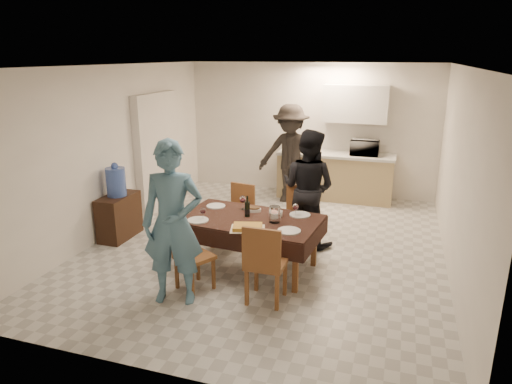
# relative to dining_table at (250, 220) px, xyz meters

# --- Properties ---
(floor) EXTENTS (5.00, 6.00, 0.02)m
(floor) POSITION_rel_dining_table_xyz_m (0.02, 0.74, -0.67)
(floor) COLOR beige
(floor) RESTS_ON ground
(ceiling) EXTENTS (5.00, 6.00, 0.02)m
(ceiling) POSITION_rel_dining_table_xyz_m (0.02, 0.74, 1.93)
(ceiling) COLOR white
(ceiling) RESTS_ON wall_back
(wall_back) EXTENTS (5.00, 0.02, 2.60)m
(wall_back) POSITION_rel_dining_table_xyz_m (0.02, 3.74, 0.63)
(wall_back) COLOR silver
(wall_back) RESTS_ON floor
(wall_front) EXTENTS (5.00, 0.02, 2.60)m
(wall_front) POSITION_rel_dining_table_xyz_m (0.02, -2.26, 0.63)
(wall_front) COLOR silver
(wall_front) RESTS_ON floor
(wall_left) EXTENTS (0.02, 6.00, 2.60)m
(wall_left) POSITION_rel_dining_table_xyz_m (-2.48, 0.74, 0.63)
(wall_left) COLOR silver
(wall_left) RESTS_ON floor
(wall_right) EXTENTS (0.02, 6.00, 2.60)m
(wall_right) POSITION_rel_dining_table_xyz_m (2.52, 0.74, 0.63)
(wall_right) COLOR silver
(wall_right) RESTS_ON floor
(stub_partition) EXTENTS (0.15, 1.40, 2.10)m
(stub_partition) POSITION_rel_dining_table_xyz_m (-2.40, 1.94, 0.38)
(stub_partition) COLOR silver
(stub_partition) RESTS_ON floor
(kitchen_base_cabinet) EXTENTS (2.20, 0.60, 0.86)m
(kitchen_base_cabinet) POSITION_rel_dining_table_xyz_m (0.62, 3.42, -0.24)
(kitchen_base_cabinet) COLOR tan
(kitchen_base_cabinet) RESTS_ON floor
(kitchen_worktop) EXTENTS (2.24, 0.64, 0.05)m
(kitchen_worktop) POSITION_rel_dining_table_xyz_m (0.62, 3.42, 0.21)
(kitchen_worktop) COLOR beige
(kitchen_worktop) RESTS_ON kitchen_base_cabinet
(upper_cabinet) EXTENTS (1.20, 0.34, 0.70)m
(upper_cabinet) POSITION_rel_dining_table_xyz_m (0.92, 3.56, 1.18)
(upper_cabinet) COLOR silver
(upper_cabinet) RESTS_ON wall_back
(dining_table) EXTENTS (1.89, 1.22, 0.70)m
(dining_table) POSITION_rel_dining_table_xyz_m (0.00, 0.00, 0.00)
(dining_table) COLOR black
(dining_table) RESTS_ON floor
(chair_near_left) EXTENTS (0.53, 0.55, 0.47)m
(chair_near_left) POSITION_rel_dining_table_xyz_m (-0.45, -0.83, -0.14)
(chair_near_left) COLOR brown
(chair_near_left) RESTS_ON floor
(chair_near_right) EXTENTS (0.44, 0.44, 0.52)m
(chair_near_right) POSITION_rel_dining_table_xyz_m (0.45, -0.84, -0.08)
(chair_near_right) COLOR brown
(chair_near_right) RESTS_ON floor
(chair_far_left) EXTENTS (0.46, 0.46, 0.48)m
(chair_far_left) POSITION_rel_dining_table_xyz_m (-0.45, 0.67, -0.13)
(chair_far_left) COLOR brown
(chair_far_left) RESTS_ON floor
(chair_far_right) EXTENTS (0.46, 0.46, 0.50)m
(chair_far_right) POSITION_rel_dining_table_xyz_m (0.45, 0.66, -0.10)
(chair_far_right) COLOR brown
(chair_far_right) RESTS_ON floor
(console) EXTENTS (0.37, 0.73, 0.68)m
(console) POSITION_rel_dining_table_xyz_m (-2.26, 0.39, -0.33)
(console) COLOR #311D10
(console) RESTS_ON floor
(water_jug) EXTENTS (0.29, 0.29, 0.44)m
(water_jug) POSITION_rel_dining_table_xyz_m (-2.26, 0.39, 0.23)
(water_jug) COLOR #4769C6
(water_jug) RESTS_ON console
(wine_bottle) EXTENTS (0.07, 0.07, 0.28)m
(wine_bottle) POSITION_rel_dining_table_xyz_m (-0.05, 0.05, 0.17)
(wine_bottle) COLOR black
(wine_bottle) RESTS_ON dining_table
(water_pitcher) EXTENTS (0.14, 0.14, 0.21)m
(water_pitcher) POSITION_rel_dining_table_xyz_m (0.35, -0.05, 0.14)
(water_pitcher) COLOR white
(water_pitcher) RESTS_ON dining_table
(savoury_tart) EXTENTS (0.48, 0.41, 0.05)m
(savoury_tart) POSITION_rel_dining_table_xyz_m (0.10, -0.38, 0.06)
(savoury_tart) COLOR gold
(savoury_tart) RESTS_ON dining_table
(salad_bowl) EXTENTS (0.18, 0.18, 0.07)m
(salad_bowl) POSITION_rel_dining_table_xyz_m (0.30, 0.18, 0.07)
(salad_bowl) COLOR silver
(salad_bowl) RESTS_ON dining_table
(mushroom_dish) EXTENTS (0.21, 0.21, 0.04)m
(mushroom_dish) POSITION_rel_dining_table_xyz_m (-0.05, 0.28, 0.05)
(mushroom_dish) COLOR silver
(mushroom_dish) RESTS_ON dining_table
(wine_glass_a) EXTENTS (0.08, 0.08, 0.17)m
(wine_glass_a) POSITION_rel_dining_table_xyz_m (-0.55, -0.25, 0.12)
(wine_glass_a) COLOR white
(wine_glass_a) RESTS_ON dining_table
(wine_glass_b) EXTENTS (0.08, 0.08, 0.18)m
(wine_glass_b) POSITION_rel_dining_table_xyz_m (0.55, 0.25, 0.12)
(wine_glass_b) COLOR white
(wine_glass_b) RESTS_ON dining_table
(wine_glass_c) EXTENTS (0.09, 0.09, 0.20)m
(wine_glass_c) POSITION_rel_dining_table_xyz_m (-0.20, 0.30, 0.13)
(wine_glass_c) COLOR white
(wine_glass_c) RESTS_ON dining_table
(plate_near_left) EXTENTS (0.27, 0.27, 0.02)m
(plate_near_left) POSITION_rel_dining_table_xyz_m (-0.60, -0.30, 0.04)
(plate_near_left) COLOR silver
(plate_near_left) RESTS_ON dining_table
(plate_near_right) EXTENTS (0.28, 0.28, 0.02)m
(plate_near_right) POSITION_rel_dining_table_xyz_m (0.60, -0.30, 0.04)
(plate_near_right) COLOR silver
(plate_near_right) RESTS_ON dining_table
(plate_far_left) EXTENTS (0.26, 0.26, 0.02)m
(plate_far_left) POSITION_rel_dining_table_xyz_m (-0.60, 0.30, 0.04)
(plate_far_left) COLOR silver
(plate_far_left) RESTS_ON dining_table
(plate_far_right) EXTENTS (0.28, 0.28, 0.02)m
(plate_far_right) POSITION_rel_dining_table_xyz_m (0.60, 0.30, 0.04)
(plate_far_right) COLOR silver
(plate_far_right) RESTS_ON dining_table
(microwave) EXTENTS (0.52, 0.35, 0.29)m
(microwave) POSITION_rel_dining_table_xyz_m (1.15, 3.42, 0.38)
(microwave) COLOR silver
(microwave) RESTS_ON kitchen_worktop
(person_near) EXTENTS (0.78, 0.61, 1.89)m
(person_near) POSITION_rel_dining_table_xyz_m (-0.55, -1.05, 0.27)
(person_near) COLOR teal
(person_near) RESTS_ON floor
(person_far) EXTENTS (0.99, 0.87, 1.73)m
(person_far) POSITION_rel_dining_table_xyz_m (0.55, 1.05, 0.20)
(person_far) COLOR black
(person_far) RESTS_ON floor
(person_kitchen) EXTENTS (1.21, 0.69, 1.87)m
(person_kitchen) POSITION_rel_dining_table_xyz_m (-0.18, 2.97, 0.26)
(person_kitchen) COLOR black
(person_kitchen) RESTS_ON floor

